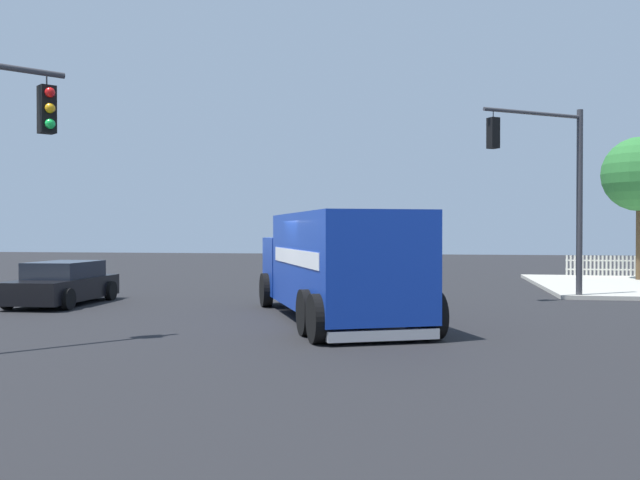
% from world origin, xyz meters
% --- Properties ---
extents(ground_plane, '(100.00, 100.00, 0.00)m').
position_xyz_m(ground_plane, '(0.00, 0.00, 0.00)').
color(ground_plane, black).
extents(delivery_truck, '(5.60, 8.68, 2.68)m').
position_xyz_m(delivery_truck, '(-0.13, -0.24, 1.42)').
color(delivery_truck, '#1438AD').
rests_on(delivery_truck, ground).
extents(traffic_light_secondary, '(3.36, 2.29, 6.12)m').
position_xyz_m(traffic_light_secondary, '(-6.27, -6.32, 4.14)').
color(traffic_light_secondary, '#38383D').
rests_on(traffic_light_secondary, sidewalk_corner_near).
extents(sedan_black, '(2.19, 4.37, 1.31)m').
position_xyz_m(sedan_black, '(8.68, -2.58, 0.63)').
color(sedan_black, black).
rests_on(sedan_black, ground).
extents(shade_tree_near, '(3.23, 3.23, 6.20)m').
position_xyz_m(shade_tree_near, '(-11.32, -14.87, 4.69)').
color(shade_tree_near, brown).
rests_on(shade_tree_near, sidewalk_corner_near).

